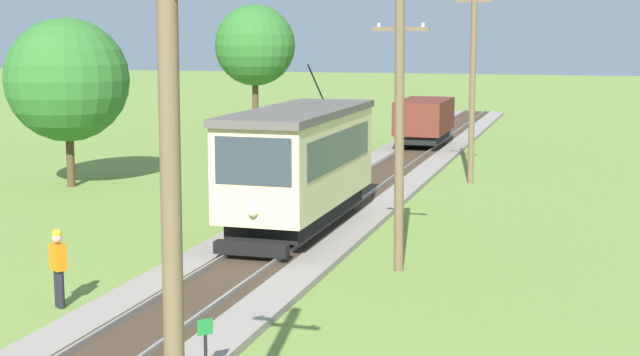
% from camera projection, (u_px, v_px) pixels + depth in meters
% --- Properties ---
extents(red_tram, '(2.60, 8.54, 4.79)m').
position_uv_depth(red_tram, '(300.00, 163.00, 27.35)').
color(red_tram, beige).
rests_on(red_tram, rail_right).
extents(freight_car, '(2.40, 5.20, 2.31)m').
position_uv_depth(freight_car, '(424.00, 120.00, 47.74)').
color(freight_car, maroon).
rests_on(freight_car, rail_right).
extents(utility_pole_foreground, '(1.40, 0.33, 7.33)m').
position_uv_depth(utility_pole_foreground, '(172.00, 233.00, 10.41)').
color(utility_pole_foreground, brown).
rests_on(utility_pole_foreground, ground).
extents(utility_pole_near_tram, '(1.40, 0.53, 6.97)m').
position_uv_depth(utility_pole_near_tram, '(399.00, 133.00, 22.73)').
color(utility_pole_near_tram, brown).
rests_on(utility_pole_near_tram, ground).
extents(utility_pole_mid, '(1.40, 0.44, 8.29)m').
position_uv_depth(utility_pole_mid, '(473.00, 79.00, 36.39)').
color(utility_pole_mid, brown).
rests_on(utility_pole_mid, ground).
extents(trackside_signal_marker, '(0.21, 0.21, 1.18)m').
position_uv_depth(trackside_signal_marker, '(206.00, 348.00, 15.69)').
color(trackside_signal_marker, black).
rests_on(trackside_signal_marker, ground).
extents(track_worker, '(0.45, 0.40, 1.78)m').
position_uv_depth(track_worker, '(58.00, 264.00, 20.10)').
color(track_worker, black).
rests_on(track_worker, ground).
extents(tree_left_near, '(4.84, 4.84, 6.65)m').
position_uv_depth(tree_left_near, '(67.00, 80.00, 35.68)').
color(tree_left_near, '#4C3823').
rests_on(tree_left_near, ground).
extents(tree_right_near, '(4.15, 4.15, 7.52)m').
position_uv_depth(tree_right_near, '(255.00, 46.00, 46.88)').
color(tree_right_near, '#4C3823').
rests_on(tree_right_near, ground).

